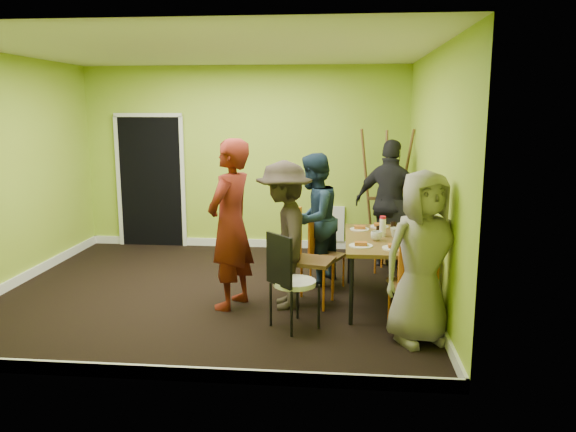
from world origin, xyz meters
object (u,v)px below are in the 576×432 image
object	(u,v)px
easel	(385,195)
dining_table	(386,243)
person_left_near	(284,235)
person_back_end	(391,204)
chair_left_far	(322,249)
person_standing	(231,224)
chair_back_end	(394,221)
thermos	(383,228)
person_left_far	(313,220)
chair_left_near	(305,251)
chair_front_end	(415,278)
orange_bottle	(384,233)
chair_bentwood	(289,277)
person_front_end	(423,258)
blue_bottle	(418,238)

from	to	relation	value
easel	dining_table	bearing A→B (deg)	-93.43
person_left_near	person_back_end	size ratio (longest dim) A/B	0.92
dining_table	chair_left_far	xyz separation A→B (m)	(-0.73, 0.51, -0.21)
person_standing	chair_back_end	bearing A→B (deg)	150.95
thermos	person_left_far	distance (m)	0.99
chair_left_near	person_left_near	xyz separation A→B (m)	(-0.22, -0.12, 0.21)
easel	thermos	world-z (taller)	easel
thermos	person_back_end	world-z (taller)	person_back_end
chair_front_end	orange_bottle	size ratio (longest dim) A/B	12.81
chair_bentwood	dining_table	bearing A→B (deg)	87.80
chair_left_near	person_left_far	bearing A→B (deg)	-169.89
chair_back_end	chair_left_near	bearing A→B (deg)	72.72
chair_bentwood	person_left_near	distance (m)	0.71
person_back_end	person_front_end	distance (m)	2.60
person_standing	person_back_end	size ratio (longest dim) A/B	1.06
person_standing	easel	bearing A→B (deg)	160.27
chair_bentwood	chair_left_near	bearing A→B (deg)	129.76
orange_bottle	person_left_far	world-z (taller)	person_left_far
chair_front_end	blue_bottle	bearing A→B (deg)	71.03
person_back_end	chair_front_end	bearing A→B (deg)	114.01
chair_left_far	person_left_far	xyz separation A→B (m)	(-0.12, 0.14, 0.33)
easel	person_left_near	size ratio (longest dim) A/B	1.17
person_standing	person_back_end	world-z (taller)	person_standing
chair_bentwood	blue_bottle	size ratio (longest dim) A/B	5.17
person_left_far	person_back_end	distance (m)	1.37
blue_bottle	person_front_end	bearing A→B (deg)	-93.80
chair_bentwood	blue_bottle	bearing A→B (deg)	67.82
dining_table	blue_bottle	distance (m)	0.50
chair_left_near	chair_front_end	bearing A→B (deg)	69.88
chair_bentwood	orange_bottle	size ratio (longest dim) A/B	12.63
person_back_end	person_front_end	size ratio (longest dim) A/B	1.08
easel	person_back_end	xyz separation A→B (m)	(0.06, -0.36, -0.06)
chair_bentwood	person_standing	distance (m)	0.99
orange_bottle	thermos	bearing A→B (deg)	-129.58
chair_left_far	thermos	xyz separation A→B (m)	(0.69, -0.43, 0.37)
dining_table	chair_back_end	size ratio (longest dim) A/B	1.58
easel	person_left_far	distance (m)	1.60
chair_front_end	thermos	xyz separation A→B (m)	(-0.25, 0.93, 0.29)
easel	blue_bottle	size ratio (longest dim) A/B	10.01
chair_left_near	chair_front_end	size ratio (longest dim) A/B	1.07
chair_front_end	blue_bottle	size ratio (longest dim) A/B	5.24
thermos	person_standing	world-z (taller)	person_standing
blue_bottle	person_back_end	bearing A→B (deg)	93.50
easel	person_front_end	size ratio (longest dim) A/B	1.17
chair_left_far	chair_left_near	world-z (taller)	chair_left_near
blue_bottle	person_left_near	world-z (taller)	person_left_near
chair_left_near	chair_back_end	distance (m)	1.86
chair_left_near	person_back_end	distance (m)	1.99
orange_bottle	person_back_end	distance (m)	1.47
chair_bentwood	chair_left_far	bearing A→B (deg)	125.93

